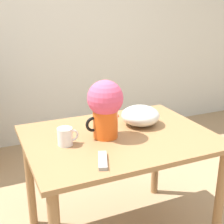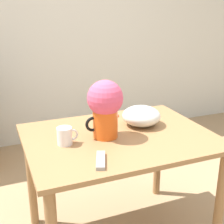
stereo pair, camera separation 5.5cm
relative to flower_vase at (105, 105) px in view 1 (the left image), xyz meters
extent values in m
cube|color=silver|center=(0.18, 1.91, 0.30)|extent=(8.00, 0.05, 2.60)
cube|color=olive|center=(0.09, -0.01, -0.22)|extent=(1.18, 0.89, 0.03)
cylinder|color=olive|center=(0.62, -0.40, -0.62)|extent=(0.06, 0.06, 0.76)
cylinder|color=olive|center=(-0.44, 0.37, -0.62)|extent=(0.06, 0.06, 0.76)
cylinder|color=olive|center=(0.62, 0.37, -0.62)|extent=(0.06, 0.06, 0.76)
cylinder|color=#E05619|center=(0.00, 0.00, -0.12)|extent=(0.16, 0.16, 0.18)
cone|color=#E05619|center=(0.07, 0.00, -0.06)|extent=(0.05, 0.05, 0.04)
torus|color=black|center=(-0.08, 0.00, -0.11)|extent=(0.10, 0.02, 0.10)
sphere|color=#3D7033|center=(0.00, 0.00, 0.01)|extent=(0.17, 0.17, 0.17)
sphere|color=#DB4C70|center=(0.00, 0.00, 0.05)|extent=(0.22, 0.22, 0.22)
cylinder|color=white|center=(-0.26, -0.01, -0.16)|extent=(0.09, 0.09, 0.11)
torus|color=white|center=(-0.22, -0.01, -0.16)|extent=(0.07, 0.01, 0.07)
ellipsoid|color=silver|center=(0.30, 0.10, -0.14)|extent=(0.26, 0.26, 0.13)
cube|color=#999999|center=(-0.14, -0.30, -0.20)|extent=(0.11, 0.19, 0.02)
camera|label=1|loc=(-0.69, -1.67, 0.58)|focal=50.00mm
camera|label=2|loc=(-0.64, -1.69, 0.58)|focal=50.00mm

